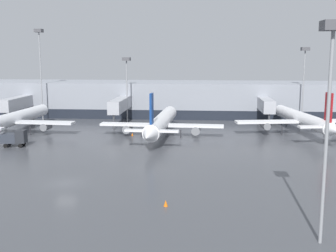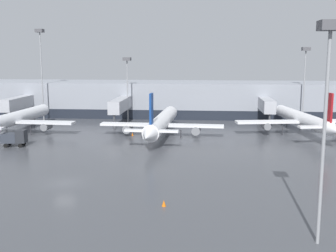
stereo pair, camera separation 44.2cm
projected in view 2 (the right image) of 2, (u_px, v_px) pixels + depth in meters
name	position (u px, v px, depth m)	size (l,w,h in m)	color
ground_plane	(64.00, 183.00, 52.92)	(320.00, 320.00, 0.00)	#424449
terminal_building	(139.00, 98.00, 112.90)	(160.00, 31.47, 9.00)	gray
parked_jet_0	(161.00, 122.00, 82.85)	(24.52, 34.42, 9.62)	white
parked_jet_1	(303.00, 119.00, 85.25)	(27.62, 32.31, 9.43)	white
parked_jet_2	(12.00, 119.00, 85.96)	(26.23, 35.59, 8.63)	silver
service_truck_0	(15.00, 137.00, 74.11)	(4.28, 2.50, 2.93)	#2D333D
traffic_cone_3	(164.00, 203.00, 44.71)	(0.46, 0.46, 0.68)	orange
traffic_cone_4	(132.00, 134.00, 84.22)	(0.42, 0.42, 0.64)	orange
apron_light_mast_2	(41.00, 51.00, 101.82)	(1.80, 1.80, 22.17)	gray
apron_light_mast_3	(328.00, 71.00, 33.54)	(1.80, 1.80, 18.57)	gray
apron_light_mast_4	(305.00, 63.00, 97.35)	(1.80, 1.80, 17.78)	gray
apron_light_mast_5	(127.00, 70.00, 99.01)	(1.80, 1.80, 15.47)	gray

